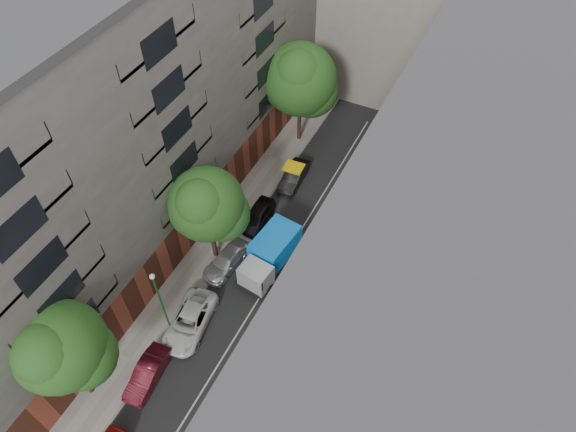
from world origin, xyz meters
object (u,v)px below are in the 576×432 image
Objects in this scene: car_left_2 at (190,321)px; car_left_3 at (227,260)px; tarp_truck at (270,255)px; car_right_1 at (253,380)px; pedestrian at (367,252)px; car_left_5 at (294,176)px; car_left_1 at (147,373)px; lamp_post at (160,299)px; car_left_4 at (257,217)px; car_right_2 at (285,324)px; tree_far at (301,82)px; tree_near at (61,350)px; car_right_3 at (330,243)px; tree_mid at (207,207)px.

car_left_3 is at bearing 85.16° from car_left_2.
car_right_1 is at bearing -62.22° from tarp_truck.
car_left_2 is 14.20m from pedestrian.
tarp_truck is at bearing -78.73° from car_left_5.
car_left_1 is 0.85× the size of car_right_1.
car_left_2 is 0.76× the size of lamp_post.
car_left_4 is 1.17× the size of car_right_2.
lamp_post is at bearing -107.41° from tarp_truck.
car_right_1 is at bearing -71.51° from tree_far.
tree_near is at bearing -127.37° from car_right_2.
car_right_3 is 0.65× the size of lamp_post.
tree_far is 1.42× the size of lamp_post.
car_left_2 is 1.41× the size of car_right_2.
car_left_3 is at bearing -96.98° from car_left_5.
tree_far reaches higher than car_right_1.
tree_far is at bearing 90.48° from tree_mid.
tree_near reaches higher than car_left_5.
car_left_4 is at bearing 81.13° from tree_near.
car_left_5 is at bearing 82.50° from car_left_1.
car_left_4 is 13.78m from car_right_1.
car_right_2 is (0.00, 4.54, -0.07)m from car_right_1.
lamp_post reaches higher than car_left_2.
tree_far is at bearing 87.25° from car_left_1.
car_left_1 is 0.78× the size of car_left_2.
tarp_truck is at bearing 15.06° from tree_mid.
car_right_3 is at bearing 53.17° from tarp_truck.
pedestrian is (9.41, 15.34, 0.27)m from car_left_1.
lamp_post is at bearing 72.38° from pedestrian.
lamp_post is at bearing -144.57° from car_left_2.
tree_near is at bearing -109.60° from lamp_post.
tree_far reaches higher than pedestrian.
tree_mid is at bearing -106.89° from car_left_4.
car_right_1 is (6.02, -1.73, -0.03)m from car_left_2.
lamp_post is (-0.60, -6.65, 3.73)m from car_left_3.
car_left_5 is at bearing 119.38° from car_right_2.
lamp_post is at bearing -88.13° from tree_far.
car_left_4 is at bearing 172.76° from car_right_3.
tree_far is (-1.97, 5.31, 5.87)m from car_left_5.
tree_mid is at bearing 144.10° from car_right_1.
car_left_3 is 0.46× the size of tree_far.
car_right_2 is at bearing 42.65° from car_left_1.
tree_near is 6.51m from lamp_post.
car_left_1 is 2.59× the size of pedestrian.
tree_mid is (-1.20, 10.35, 5.26)m from car_left_1.
lamp_post is at bearing 70.40° from tree_near.
car_left_4 is 9.98m from car_right_2.
car_left_5 is at bearing -7.80° from pedestrian.
pedestrian reaches higher than car_left_2.
car_left_3 reaches higher than car_right_2.
car_right_3 is at bearing 62.56° from tree_near.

